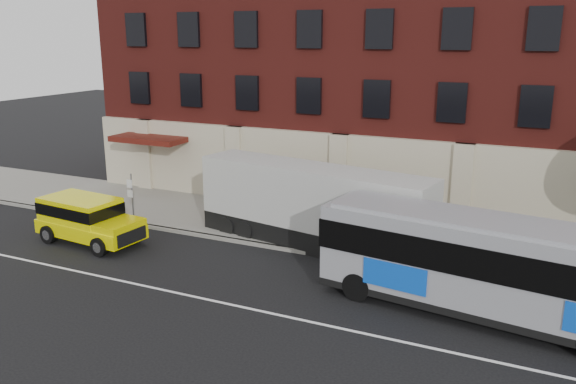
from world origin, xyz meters
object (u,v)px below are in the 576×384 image
at_px(city_bus, 507,268).
at_px(yellow_suv, 86,217).
at_px(shipping_container, 313,208).
at_px(sign_pole, 131,195).

height_order(city_bus, yellow_suv, city_bus).
bearing_deg(city_bus, shipping_container, 155.19).
bearing_deg(yellow_suv, city_bus, -0.36).
xyz_separation_m(city_bus, shipping_container, (-8.21, 3.80, -0.08)).
xyz_separation_m(city_bus, yellow_suv, (-17.48, 0.11, -0.70)).
height_order(sign_pole, city_bus, city_bus).
distance_m(city_bus, shipping_container, 9.05).
height_order(city_bus, shipping_container, shipping_container).
xyz_separation_m(sign_pole, city_bus, (17.28, -2.96, 0.38)).
distance_m(sign_pole, yellow_suv, 2.87).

